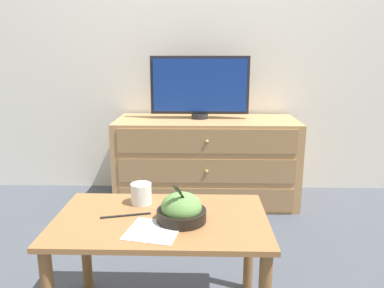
% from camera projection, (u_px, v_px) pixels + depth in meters
% --- Properties ---
extents(ground_plane, '(12.00, 12.00, 0.00)m').
position_uv_depth(ground_plane, '(202.00, 187.00, 3.04)').
color(ground_plane, '#474C56').
extents(wall_back, '(12.00, 0.05, 2.60)m').
position_uv_depth(wall_back, '(203.00, 19.00, 2.76)').
color(wall_back, white).
rests_on(wall_back, ground_plane).
extents(dresser, '(1.27, 0.51, 0.60)m').
position_uv_depth(dresser, '(206.00, 161.00, 2.70)').
color(dresser, tan).
rests_on(dresser, ground_plane).
extents(tv, '(0.69, 0.12, 0.44)m').
position_uv_depth(tv, '(200.00, 86.00, 2.61)').
color(tv, '#232328').
rests_on(tv, dresser).
extents(coffee_table, '(0.81, 0.49, 0.45)m').
position_uv_depth(coffee_table, '(161.00, 236.00, 1.45)').
color(coffee_table, '#9E6B3D').
rests_on(coffee_table, ground_plane).
extents(takeout_bowl, '(0.19, 0.19, 0.16)m').
position_uv_depth(takeout_bowl, '(181.00, 210.00, 1.39)').
color(takeout_bowl, black).
rests_on(takeout_bowl, coffee_table).
extents(drink_cup, '(0.09, 0.09, 0.09)m').
position_uv_depth(drink_cup, '(141.00, 195.00, 1.55)').
color(drink_cup, beige).
rests_on(drink_cup, coffee_table).
extents(napkin, '(0.21, 0.21, 0.00)m').
position_uv_depth(napkin, '(153.00, 231.00, 1.32)').
color(napkin, white).
rests_on(napkin, coffee_table).
extents(knife, '(0.19, 0.06, 0.01)m').
position_uv_depth(knife, '(126.00, 216.00, 1.44)').
color(knife, black).
rests_on(knife, coffee_table).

